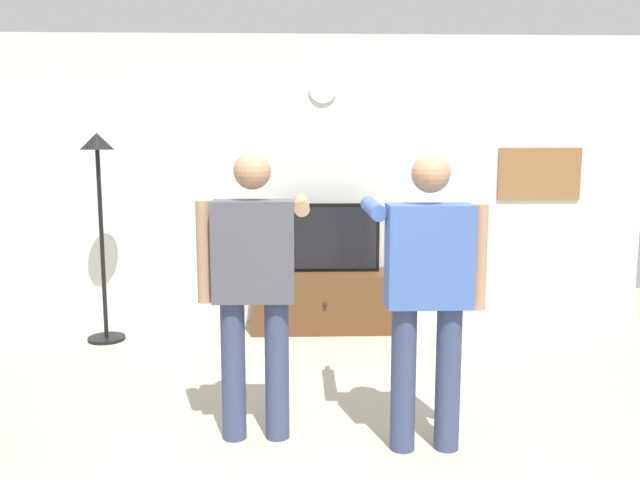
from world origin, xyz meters
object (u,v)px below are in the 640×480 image
Objects in this scene: person_standing_nearer_couch at (427,284)px; framed_picture at (539,174)px; tv_stand at (324,301)px; television at (324,238)px; wall_clock at (323,89)px; floor_lamp at (99,194)px; person_standing_nearer_lamp at (254,278)px.

framed_picture is at bearing 59.38° from person_standing_nearer_couch.
television reaches higher than tv_stand.
person_standing_nearer_couch reaches higher than television.
framed_picture is (2.06, 0.25, 0.57)m from television.
wall_clock reaches higher than tv_stand.
person_standing_nearer_couch is at bearing -41.64° from floor_lamp.
wall_clock reaches higher than person_standing_nearer_lamp.
floor_lamp is at bearing -172.02° from framed_picture.
person_standing_nearer_couch is (0.47, -2.68, -1.25)m from wall_clock.
person_standing_nearer_lamp is at bearing -135.44° from framed_picture.
wall_clock is (-0.00, 0.24, 1.35)m from television.
tv_stand is 1.65× the size of framed_picture.
person_standing_nearer_couch is (-1.59, -2.69, -0.47)m from framed_picture.
person_standing_nearer_couch is at bearing -80.02° from wall_clock.
television is at bearing 90.00° from tv_stand.
tv_stand is 2.53m from person_standing_nearer_couch.
floor_lamp is at bearing -163.93° from wall_clock.
tv_stand is at bearing -90.00° from television.
tv_stand is 5.16× the size of wall_clock.
wall_clock is (-0.00, 0.29, 1.93)m from tv_stand.
framed_picture reaches higher than person_standing_nearer_couch.
wall_clock is at bearing 99.98° from person_standing_nearer_couch.
framed_picture is 3.61m from person_standing_nearer_lamp.
television is 1.29× the size of framed_picture.
wall_clock is at bearing -179.86° from framed_picture.
wall_clock is 3.00m from person_standing_nearer_couch.
person_standing_nearer_lamp is (-0.49, -2.26, 0.10)m from television.
person_standing_nearer_lamp is 0.98m from person_standing_nearer_couch.
floor_lamp reaches higher than television.
person_standing_nearer_lamp is (-2.55, -2.51, -0.47)m from framed_picture.
television is at bearing 9.17° from floor_lamp.
television is (-0.00, 0.05, 0.58)m from tv_stand.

